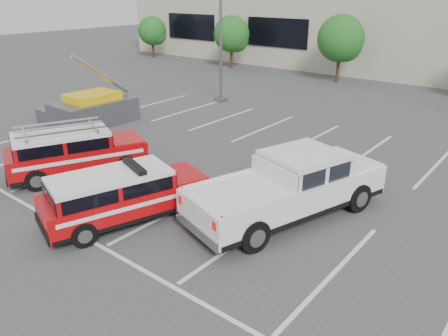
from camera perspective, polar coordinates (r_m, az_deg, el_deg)
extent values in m
plane|color=#37373A|center=(14.05, -6.18, -5.41)|extent=(120.00, 120.00, 0.00)
cube|color=silver|center=(17.19, 4.41, 0.06)|extent=(23.00, 15.00, 0.01)
cylinder|color=#3F2B19|center=(46.09, -9.22, 14.98)|extent=(0.24, 0.24, 1.51)
sphere|color=#144C18|center=(45.90, -9.37, 17.27)|extent=(2.77, 2.77, 2.77)
sphere|color=#144C18|center=(45.77, -8.79, 16.76)|extent=(1.85, 1.85, 1.85)
cylinder|color=#3F2B19|center=(39.31, 0.97, 14.12)|extent=(0.24, 0.24, 1.67)
sphere|color=#144C18|center=(39.06, 0.99, 17.09)|extent=(3.07, 3.07, 3.07)
sphere|color=#144C18|center=(39.02, 1.65, 16.39)|extent=(2.05, 2.05, 2.05)
cylinder|color=#3F2B19|center=(34.14, 14.63, 12.29)|extent=(0.24, 0.24, 1.84)
sphere|color=#144C18|center=(33.84, 15.01, 16.02)|extent=(3.37, 3.37, 3.37)
sphere|color=#144C18|center=(33.92, 15.70, 15.09)|extent=(2.24, 2.24, 2.24)
cube|color=#59595E|center=(27.47, -0.41, 8.91)|extent=(0.60, 0.60, 0.20)
cylinder|color=#59595E|center=(26.75, -0.44, 19.17)|extent=(0.18, 0.18, 10.00)
cube|color=#A6080A|center=(13.46, -12.57, -3.91)|extent=(3.25, 5.23, 0.75)
cube|color=black|center=(13.10, -14.60, -2.11)|extent=(2.66, 3.82, 0.39)
cube|color=silver|center=(13.00, -14.71, -1.03)|extent=(2.60, 3.75, 0.14)
cube|color=black|center=(13.17, -11.64, 0.24)|extent=(1.33, 0.65, 0.13)
cube|color=silver|center=(13.40, 8.26, -2.96)|extent=(4.01, 6.77, 0.93)
cube|color=black|center=(13.48, 10.27, 0.35)|extent=(2.61, 2.76, 0.49)
cube|color=silver|center=(13.36, 10.37, 1.67)|extent=(2.55, 2.71, 0.18)
cube|color=#A6080A|center=(17.24, -18.61, 1.57)|extent=(3.78, 5.27, 0.81)
cube|color=black|center=(16.99, -20.45, 3.23)|extent=(3.00, 3.80, 0.42)
cube|color=silver|center=(16.91, -20.58, 4.15)|extent=(2.94, 3.72, 0.15)
cube|color=#A5A5A8|center=(16.83, -20.71, 5.02)|extent=(2.92, 3.52, 0.06)
cube|color=#59595E|center=(23.69, -16.59, 7.03)|extent=(2.56, 4.06, 1.22)
cube|color=gold|center=(23.51, -16.80, 8.85)|extent=(1.85, 2.49, 0.44)
cylinder|color=#A5A5A8|center=(23.66, -15.73, 11.66)|extent=(0.37, 3.24, 2.38)
cube|color=#59595E|center=(24.60, -21.41, 6.43)|extent=(1.15, 1.36, 0.78)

